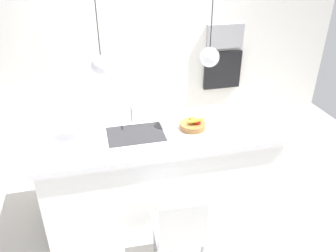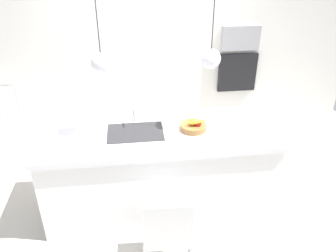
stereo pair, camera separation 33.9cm
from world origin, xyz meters
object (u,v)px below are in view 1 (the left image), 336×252
at_px(fruit_bowl, 193,125).
at_px(microwave, 225,36).
at_px(chair_near, 179,230).
at_px(oven, 222,70).

relative_size(fruit_bowl, microwave, 0.49).
relative_size(fruit_bowl, chair_near, 0.31).
relative_size(oven, chair_near, 0.65).
xyz_separation_m(fruit_bowl, microwave, (0.95, 1.60, 0.45)).
xyz_separation_m(fruit_bowl, chair_near, (-0.38, -0.87, -0.51)).
height_order(fruit_bowl, microwave, microwave).
height_order(microwave, oven, microwave).
bearing_deg(chair_near, microwave, 61.72).
distance_m(oven, chair_near, 2.84).
bearing_deg(oven, fruit_bowl, -120.78).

